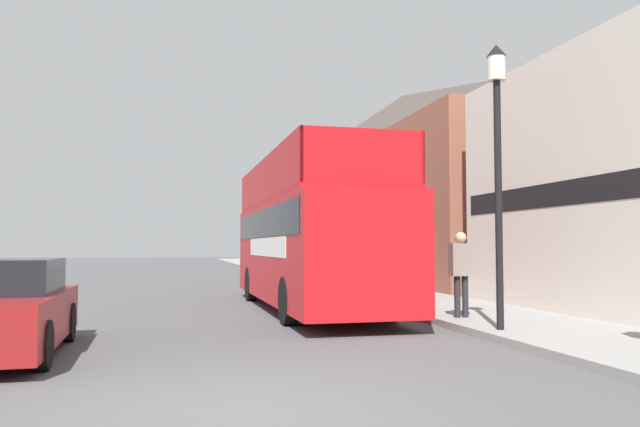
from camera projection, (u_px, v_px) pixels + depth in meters
The scene contains 9 objects.
ground_plane at pixel (187, 285), 26.47m from camera, with size 144.00×144.00×0.00m, color #4C4C4F.
sidewalk at pixel (347, 285), 24.98m from camera, with size 3.08×108.00×0.14m.
brick_terrace_rear at pixel (404, 187), 31.58m from camera, with size 6.00×23.57×9.34m.
tour_bus at pixel (309, 242), 16.15m from camera, with size 2.54×10.04×3.85m.
parked_car_ahead_of_bus at pixel (282, 270), 24.42m from camera, with size 1.77×4.22×1.55m.
parked_car_far_side at pixel (1, 310), 9.24m from camera, with size 1.87×4.25×1.43m.
pedestrian_third at pixel (461, 266), 13.11m from camera, with size 0.47×0.26×1.79m.
lamp_post_nearest at pixel (497, 134), 11.31m from camera, with size 0.35×0.35×5.18m.
lamp_post_second at pixel (362, 193), 20.10m from camera, with size 0.35×0.35×4.66m.
Camera 1 is at (-0.63, -6.18, 1.62)m, focal length 35.00 mm.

